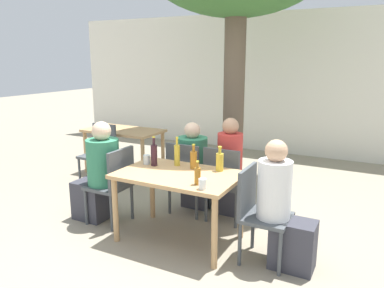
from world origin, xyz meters
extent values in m
plane|color=gray|center=(0.00, 0.00, 0.00)|extent=(30.00, 30.00, 0.00)
cube|color=white|center=(0.00, 4.28, 1.40)|extent=(10.00, 0.08, 2.80)
cylinder|color=brown|center=(-0.25, 2.15, 1.32)|extent=(0.32, 0.32, 2.63)
cube|color=tan|center=(0.00, 0.00, 0.73)|extent=(1.27, 0.82, 0.04)
cylinder|color=tan|center=(-0.57, -0.35, 0.35)|extent=(0.06, 0.06, 0.71)
cylinder|color=tan|center=(0.57, -0.35, 0.35)|extent=(0.06, 0.06, 0.71)
cylinder|color=tan|center=(-0.57, 0.35, 0.35)|extent=(0.06, 0.06, 0.71)
cylinder|color=tan|center=(0.57, 0.35, 0.35)|extent=(0.06, 0.06, 0.71)
cube|color=tan|center=(-2.01, 1.67, 0.73)|extent=(1.30, 0.70, 0.04)
cylinder|color=tan|center=(-2.60, 1.37, 0.35)|extent=(0.06, 0.06, 0.71)
cylinder|color=tan|center=(-1.43, 1.37, 0.35)|extent=(0.06, 0.06, 0.71)
cylinder|color=tan|center=(-2.60, 1.96, 0.35)|extent=(0.06, 0.06, 0.71)
cylinder|color=tan|center=(-1.43, 1.96, 0.35)|extent=(0.06, 0.06, 0.71)
cube|color=#474C51|center=(-0.95, 0.00, 0.45)|extent=(0.44, 0.44, 0.04)
cube|color=#474C51|center=(-0.75, 0.00, 0.69)|extent=(0.04, 0.44, 0.45)
cylinder|color=#474C51|center=(-1.14, 0.19, 0.22)|extent=(0.04, 0.04, 0.43)
cylinder|color=#474C51|center=(-1.14, -0.19, 0.22)|extent=(0.04, 0.04, 0.43)
cylinder|color=#474C51|center=(-0.76, 0.19, 0.22)|extent=(0.04, 0.04, 0.43)
cylinder|color=#474C51|center=(-0.76, -0.19, 0.22)|extent=(0.04, 0.04, 0.43)
cube|color=#474C51|center=(0.95, 0.00, 0.45)|extent=(0.44, 0.44, 0.04)
cube|color=#474C51|center=(0.75, 0.00, 0.69)|extent=(0.04, 0.44, 0.45)
cylinder|color=#474C51|center=(1.14, -0.19, 0.22)|extent=(0.04, 0.04, 0.43)
cylinder|color=#474C51|center=(1.14, 0.19, 0.22)|extent=(0.04, 0.04, 0.43)
cylinder|color=#474C51|center=(0.76, -0.19, 0.22)|extent=(0.04, 0.04, 0.43)
cylinder|color=#474C51|center=(0.76, 0.19, 0.22)|extent=(0.04, 0.04, 0.43)
cube|color=#474C51|center=(-0.25, 0.73, 0.45)|extent=(0.44, 0.44, 0.04)
cube|color=#474C51|center=(-0.25, 0.53, 0.69)|extent=(0.44, 0.04, 0.45)
cylinder|color=#474C51|center=(-0.06, 0.92, 0.22)|extent=(0.04, 0.04, 0.43)
cylinder|color=#474C51|center=(-0.44, 0.92, 0.22)|extent=(0.04, 0.04, 0.43)
cylinder|color=#474C51|center=(-0.06, 0.54, 0.22)|extent=(0.04, 0.04, 0.43)
cylinder|color=#474C51|center=(-0.44, 0.54, 0.22)|extent=(0.04, 0.04, 0.43)
cube|color=#474C51|center=(0.25, 0.73, 0.45)|extent=(0.44, 0.44, 0.04)
cube|color=#474C51|center=(0.25, 0.53, 0.69)|extent=(0.44, 0.04, 0.45)
cylinder|color=#474C51|center=(0.44, 0.92, 0.22)|extent=(0.04, 0.04, 0.43)
cylinder|color=#474C51|center=(0.06, 0.92, 0.22)|extent=(0.04, 0.04, 0.43)
cylinder|color=#474C51|center=(0.44, 0.54, 0.22)|extent=(0.04, 0.04, 0.43)
cylinder|color=#474C51|center=(0.06, 0.54, 0.22)|extent=(0.04, 0.04, 0.43)
cube|color=#474C51|center=(-2.01, 0.99, 0.45)|extent=(0.44, 0.44, 0.04)
cube|color=#474C51|center=(-2.01, 1.19, 0.69)|extent=(0.44, 0.04, 0.45)
cylinder|color=#474C51|center=(-2.20, 0.80, 0.22)|extent=(0.04, 0.04, 0.43)
cylinder|color=#474C51|center=(-1.82, 0.80, 0.22)|extent=(0.04, 0.04, 0.43)
cylinder|color=#474C51|center=(-2.20, 1.18, 0.22)|extent=(0.04, 0.04, 0.43)
cylinder|color=#474C51|center=(-1.82, 1.18, 0.22)|extent=(0.04, 0.04, 0.43)
cube|color=#383842|center=(-1.21, 0.00, 0.23)|extent=(0.40, 0.34, 0.47)
cylinder|color=#337F5B|center=(-1.01, 0.00, 0.73)|extent=(0.38, 0.38, 0.54)
sphere|color=beige|center=(-1.01, 0.00, 1.10)|extent=(0.22, 0.22, 0.22)
cube|color=#383842|center=(1.21, 0.00, 0.23)|extent=(0.40, 0.28, 0.47)
cylinder|color=white|center=(1.01, 0.00, 0.74)|extent=(0.31, 0.31, 0.55)
sphere|color=tan|center=(1.01, 0.00, 1.11)|extent=(0.21, 0.21, 0.21)
cube|color=#383842|center=(-0.25, 0.99, 0.23)|extent=(0.34, 0.40, 0.47)
cylinder|color=#337F5B|center=(-0.25, 0.79, 0.71)|extent=(0.38, 0.38, 0.49)
sphere|color=beige|center=(-0.25, 0.79, 1.04)|extent=(0.20, 0.20, 0.20)
cube|color=#383842|center=(0.25, 0.99, 0.23)|extent=(0.27, 0.40, 0.47)
cylinder|color=#C63833|center=(0.25, 0.79, 0.76)|extent=(0.30, 0.30, 0.59)
sphere|color=tan|center=(0.25, 0.79, 1.14)|extent=(0.20, 0.20, 0.20)
cylinder|color=gold|center=(0.34, 0.28, 0.84)|extent=(0.08, 0.08, 0.19)
cylinder|color=gold|center=(0.34, 0.28, 0.97)|extent=(0.03, 0.03, 0.07)
cylinder|color=gold|center=(0.34, 0.28, 1.01)|extent=(0.04, 0.04, 0.01)
cylinder|color=gold|center=(-0.16, 0.24, 0.86)|extent=(0.07, 0.07, 0.23)
cylinder|color=gold|center=(-0.16, 0.24, 1.02)|extent=(0.03, 0.03, 0.08)
cylinder|color=gold|center=(-0.16, 0.24, 1.07)|extent=(0.03, 0.03, 0.01)
cylinder|color=#9E661E|center=(0.06, 0.21, 0.84)|extent=(0.08, 0.08, 0.19)
cylinder|color=#9E661E|center=(0.06, 0.21, 0.98)|extent=(0.03, 0.03, 0.07)
cylinder|color=gold|center=(0.06, 0.21, 1.02)|extent=(0.04, 0.04, 0.01)
cylinder|color=#9E661E|center=(0.33, -0.22, 0.83)|extent=(0.06, 0.06, 0.16)
cylinder|color=#9E661E|center=(0.33, -0.22, 0.94)|extent=(0.02, 0.02, 0.06)
cylinder|color=gold|center=(0.33, -0.22, 0.97)|extent=(0.03, 0.03, 0.01)
cylinder|color=#331923|center=(-0.38, 0.12, 0.87)|extent=(0.07, 0.07, 0.24)
cylinder|color=#331923|center=(-0.38, 0.12, 1.02)|extent=(0.03, 0.03, 0.08)
cylinder|color=gold|center=(-0.38, 0.12, 1.07)|extent=(0.03, 0.03, 0.01)
cylinder|color=silver|center=(-0.49, 0.13, 0.80)|extent=(0.08, 0.08, 0.10)
cylinder|color=white|center=(0.43, -0.32, 0.80)|extent=(0.07, 0.07, 0.10)
camera|label=1|loc=(1.85, -3.23, 1.93)|focal=35.00mm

